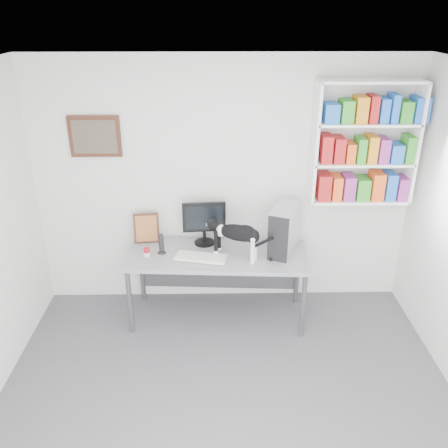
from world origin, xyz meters
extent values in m
cube|color=#4A4A4E|center=(0.00, 0.00, 0.01)|extent=(4.00, 4.00, 0.01)
cube|color=silver|center=(0.00, 0.00, 2.70)|extent=(4.00, 4.00, 0.01)
cube|color=silver|center=(0.00, 2.00, 1.35)|extent=(4.00, 0.01, 2.70)
cube|color=white|center=(1.40, 1.85, 1.85)|extent=(1.03, 0.28, 1.24)
cube|color=#482517|center=(-1.30, 1.97, 1.90)|extent=(0.52, 0.04, 0.42)
cube|color=gray|center=(-0.08, 1.56, 0.39)|extent=(1.89, 0.83, 0.77)
cube|color=black|center=(-0.21, 1.80, 1.01)|extent=(0.47, 0.25, 0.48)
cube|color=beige|center=(-0.24, 1.45, 0.79)|extent=(0.55, 0.30, 0.04)
cube|color=silver|center=(0.61, 1.61, 1.02)|extent=(0.39, 0.54, 0.49)
cylinder|color=black|center=(-0.65, 1.59, 0.88)|extent=(0.12, 0.12, 0.21)
cube|color=#482517|center=(-0.83, 1.85, 0.94)|extent=(0.28, 0.14, 0.33)
cylinder|color=#A80E1D|center=(-0.79, 1.52, 0.82)|extent=(0.08, 0.08, 0.09)
camera|label=1|loc=(-0.08, -2.74, 3.10)|focal=38.00mm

